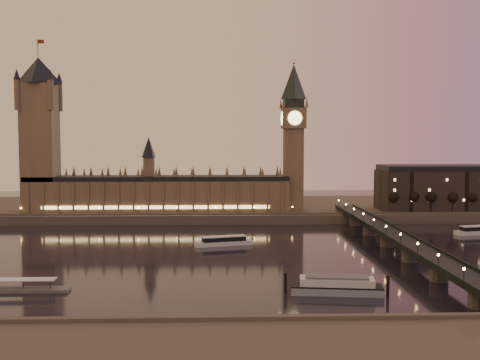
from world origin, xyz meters
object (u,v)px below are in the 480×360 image
object	(u,v)px
cruise_boat_b	(478,230)
moored_barge	(337,286)
pontoon_pier	(12,288)
cruise_boat_a	(224,241)

from	to	relation	value
cruise_boat_b	moored_barge	world-z (taller)	moored_barge
moored_barge	pontoon_pier	bearing A→B (deg)	-175.66
pontoon_pier	moored_barge	bearing A→B (deg)	-3.39
moored_barge	cruise_boat_b	bearing A→B (deg)	57.72
cruise_boat_b	cruise_boat_a	bearing A→B (deg)	179.14
moored_barge	pontoon_pier	distance (m)	122.88
cruise_boat_b	moored_barge	bearing A→B (deg)	-142.45
cruise_boat_a	pontoon_pier	xyz separation A→B (m)	(-81.08, -93.52, -1.00)
moored_barge	pontoon_pier	size ratio (longest dim) A/B	0.91
cruise_boat_a	moored_barge	distance (m)	109.02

